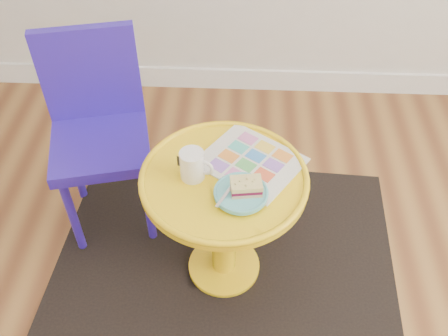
{
  "coord_description": "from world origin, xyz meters",
  "views": [
    {
      "loc": [
        -0.11,
        -0.26,
        1.64
      ],
      "look_at": [
        -0.16,
        0.82,
        0.55
      ],
      "focal_mm": 40.0,
      "sensor_mm": 36.0,
      "label": 1
    }
  ],
  "objects_px": {
    "side_table": "(224,206)",
    "chair": "(98,123)",
    "mug": "(193,164)",
    "newspaper": "(251,161)",
    "plate": "(241,193)"
  },
  "relations": [
    {
      "from": "mug",
      "to": "plate",
      "type": "relative_size",
      "value": 0.66
    },
    {
      "from": "chair",
      "to": "mug",
      "type": "height_order",
      "value": "chair"
    },
    {
      "from": "chair",
      "to": "mug",
      "type": "bearing_deg",
      "value": -51.57
    },
    {
      "from": "side_table",
      "to": "plate",
      "type": "bearing_deg",
      "value": -56.38
    },
    {
      "from": "side_table",
      "to": "newspaper",
      "type": "distance_m",
      "value": 0.18
    },
    {
      "from": "side_table",
      "to": "mug",
      "type": "bearing_deg",
      "value": -178.48
    },
    {
      "from": "side_table",
      "to": "plate",
      "type": "height_order",
      "value": "plate"
    },
    {
      "from": "newspaper",
      "to": "side_table",
      "type": "bearing_deg",
      "value": -104.5
    },
    {
      "from": "chair",
      "to": "plate",
      "type": "bearing_deg",
      "value": -48.88
    },
    {
      "from": "mug",
      "to": "newspaper",
      "type": "bearing_deg",
      "value": 41.28
    },
    {
      "from": "chair",
      "to": "side_table",
      "type": "bearing_deg",
      "value": -45.31
    },
    {
      "from": "chair",
      "to": "plate",
      "type": "xyz_separation_m",
      "value": [
        0.53,
        -0.38,
        0.07
      ]
    },
    {
      "from": "plate",
      "to": "side_table",
      "type": "bearing_deg",
      "value": 123.62
    },
    {
      "from": "side_table",
      "to": "chair",
      "type": "relative_size",
      "value": 0.67
    },
    {
      "from": "mug",
      "to": "plate",
      "type": "height_order",
      "value": "mug"
    }
  ]
}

